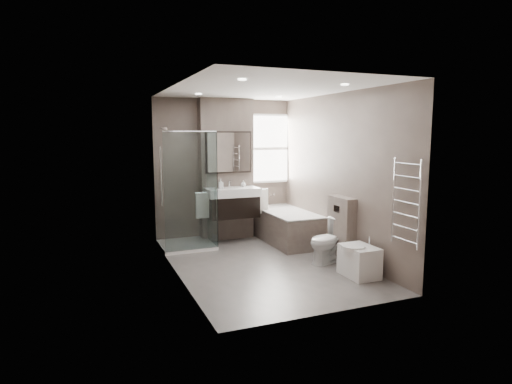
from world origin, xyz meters
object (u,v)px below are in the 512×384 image
bathtub (286,225)px  bidet (359,261)px  vanity (232,202)px  toilet (328,241)px

bathtub → bidet: bathtub is taller
vanity → bidet: 2.67m
bathtub → toilet: 1.37m
vanity → bathtub: bearing=-19.4°
bidet → vanity: bearing=112.7°
vanity → toilet: (0.97, -1.69, -0.40)m
vanity → bidet: (1.01, -2.42, -0.51)m
bathtub → toilet: bearing=-88.1°
bathtub → toilet: (0.05, -1.37, 0.03)m
vanity → toilet: bearing=-60.2°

